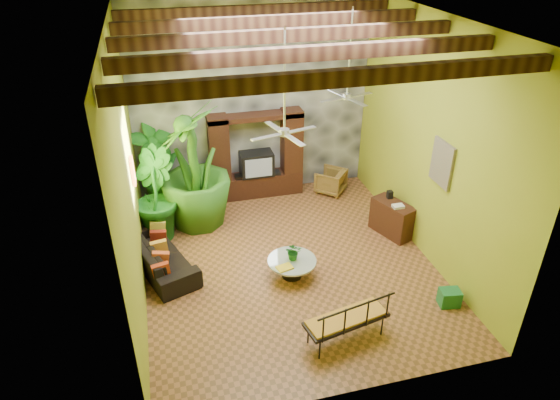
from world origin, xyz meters
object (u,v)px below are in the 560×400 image
object	(u,v)px
ceiling_fan_front	(284,121)
green_bin	(449,298)
entertainment_center	(256,162)
ceiling_fan_back	(348,87)
tall_plant_b	(154,195)
tall_plant_c	(194,167)
tall_plant_a	(156,166)
sofa	(160,255)
iron_bench	(348,319)
coffee_table	(292,266)
side_console	(392,218)
wicker_armchair	(331,181)

from	to	relation	value
ceiling_fan_front	green_bin	distance (m)	4.62
ceiling_fan_front	green_bin	bearing A→B (deg)	-30.25
entertainment_center	ceiling_fan_back	world-z (taller)	ceiling_fan_back
tall_plant_b	ceiling_fan_front	bearing A→B (deg)	-41.92
entertainment_center	green_bin	xyz separation A→B (m)	(2.65, -5.20, -0.80)
tall_plant_c	green_bin	bearing A→B (deg)	-44.02
ceiling_fan_back	tall_plant_a	xyz separation A→B (m)	(-4.13, 1.95, -2.25)
tall_plant_a	green_bin	size ratio (longest dim) A/B	5.98
sofa	iron_bench	world-z (taller)	iron_bench
entertainment_center	sofa	distance (m)	3.79
coffee_table	ceiling_fan_front	bearing A→B (deg)	161.81
coffee_table	green_bin	xyz separation A→B (m)	(2.69, -1.61, -0.09)
tall_plant_a	side_console	world-z (taller)	tall_plant_a
entertainment_center	iron_bench	xyz separation A→B (m)	(0.39, -5.61, -0.43)
iron_bench	tall_plant_b	bearing A→B (deg)	113.81
tall_plant_b	tall_plant_c	world-z (taller)	tall_plant_c
ceiling_fan_front	side_console	distance (m)	4.23
ceiling_fan_back	side_console	size ratio (longest dim) A/B	1.82
ceiling_fan_back	ceiling_fan_front	bearing A→B (deg)	-138.37
tall_plant_a	iron_bench	world-z (taller)	tall_plant_a
sofa	coffee_table	distance (m)	2.78
wicker_armchair	green_bin	world-z (taller)	wicker_armchair
wicker_armchair	coffee_table	bearing A→B (deg)	10.49
entertainment_center	tall_plant_b	distance (m)	2.97
tall_plant_b	iron_bench	distance (m)	5.27
ceiling_fan_front	tall_plant_a	distance (m)	4.80
iron_bench	tall_plant_c	bearing A→B (deg)	102.60
ceiling_fan_front	coffee_table	xyz separation A→B (m)	(0.16, -0.05, -3.15)
coffee_table	green_bin	world-z (taller)	coffee_table
side_console	green_bin	size ratio (longest dim) A/B	2.65
ceiling_fan_back	tall_plant_b	xyz separation A→B (m)	(-4.25, 0.60, -2.33)
tall_plant_a	tall_plant_c	world-z (taller)	tall_plant_c
tall_plant_b	entertainment_center	bearing A→B (deg)	26.76
ceiling_fan_front	green_bin	size ratio (longest dim) A/B	4.82
tall_plant_b	sofa	bearing A→B (deg)	-89.98
side_console	green_bin	bearing A→B (deg)	-111.39
wicker_armchair	side_console	xyz separation A→B (m)	(0.70, -2.28, 0.08)
ceiling_fan_back	green_bin	bearing A→B (deg)	-72.16
ceiling_fan_front	iron_bench	world-z (taller)	ceiling_fan_front
tall_plant_a	tall_plant_b	world-z (taller)	tall_plant_a
ceiling_fan_front	ceiling_fan_back	size ratio (longest dim) A/B	1.00
tall_plant_a	tall_plant_c	size ratio (longest dim) A/B	0.77
tall_plant_b	green_bin	world-z (taller)	tall_plant_b
coffee_table	ceiling_fan_back	bearing A→B (deg)	45.21
entertainment_center	ceiling_fan_front	size ratio (longest dim) A/B	1.29
entertainment_center	ceiling_fan_front	xyz separation A→B (m)	(-0.20, -3.54, 2.44)
wicker_armchair	tall_plant_b	distance (m)	4.76
entertainment_center	ceiling_fan_front	bearing A→B (deg)	-93.24
wicker_armchair	ceiling_fan_front	bearing A→B (deg)	8.05
ceiling_fan_front	iron_bench	size ratio (longest dim) A/B	1.18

